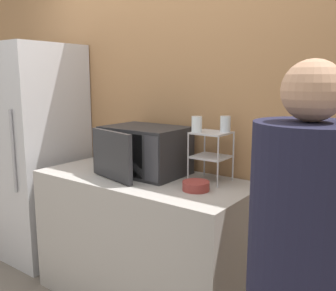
% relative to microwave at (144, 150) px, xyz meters
% --- Properties ---
extents(wall_back, '(8.00, 0.06, 2.60)m').
position_rel_microwave_xyz_m(wall_back, '(0.05, 0.31, 0.23)').
color(wall_back, '#9E7047').
rests_on(wall_back, ground_plane).
extents(counter, '(1.51, 0.69, 0.90)m').
position_rel_microwave_xyz_m(counter, '(0.05, -0.07, -0.62)').
color(counter, '#9E9993').
rests_on(counter, ground_plane).
extents(microwave, '(0.56, 0.53, 0.33)m').
position_rel_microwave_xyz_m(microwave, '(0.00, 0.00, 0.00)').
color(microwave, '#262628').
rests_on(microwave, counter).
extents(dish_rack, '(0.23, 0.21, 0.32)m').
position_rel_microwave_xyz_m(dish_rack, '(0.48, 0.11, 0.07)').
color(dish_rack, '#B2B2B7').
rests_on(dish_rack, counter).
extents(glass_front_left, '(0.07, 0.07, 0.10)m').
position_rel_microwave_xyz_m(glass_front_left, '(0.40, 0.05, 0.21)').
color(glass_front_left, silver).
rests_on(glass_front_left, dish_rack).
extents(glass_back_right, '(0.07, 0.07, 0.10)m').
position_rel_microwave_xyz_m(glass_back_right, '(0.54, 0.17, 0.21)').
color(glass_back_right, silver).
rests_on(glass_back_right, dish_rack).
extents(bowl, '(0.16, 0.16, 0.05)m').
position_rel_microwave_xyz_m(bowl, '(0.51, -0.12, -0.14)').
color(bowl, maroon).
rests_on(bowl, counter).
extents(person, '(0.41, 0.41, 1.63)m').
position_rel_microwave_xyz_m(person, '(1.27, -0.56, -0.17)').
color(person, '#2D2D33').
rests_on(person, ground_plane).
extents(refrigerator, '(0.67, 0.69, 1.84)m').
position_rel_microwave_xyz_m(refrigerator, '(-1.16, -0.06, -0.15)').
color(refrigerator, '#B7B7BC').
rests_on(refrigerator, ground_plane).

